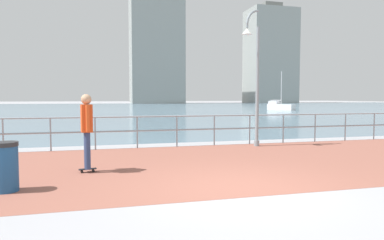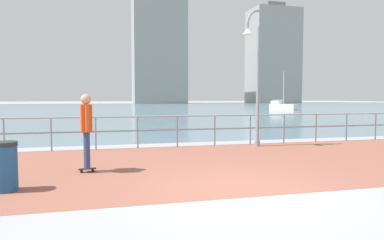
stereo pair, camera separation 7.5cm
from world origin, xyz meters
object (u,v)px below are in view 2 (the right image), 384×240
lamppost (255,71)px  sailboat_yellow (282,106)px  trash_bin (5,166)px  skateboarder (86,125)px

lamppost → sailboat_yellow: (18.51, 31.69, -2.16)m
trash_bin → lamppost: bearing=31.7°
skateboarder → sailboat_yellow: bearing=55.2°
skateboarder → sailboat_yellow: 42.20m
trash_bin → sailboat_yellow: (25.46, 35.99, 0.04)m
trash_bin → sailboat_yellow: 44.09m
skateboarder → trash_bin: size_ratio=1.96×
sailboat_yellow → trash_bin: bearing=-125.3°
trash_bin → sailboat_yellow: bearing=54.7°
lamppost → trash_bin: bearing=-148.3°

